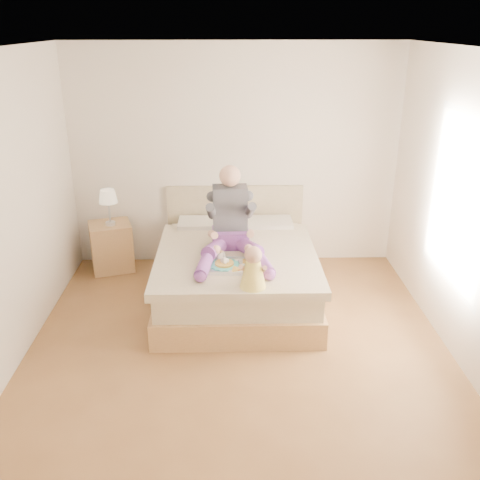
{
  "coord_description": "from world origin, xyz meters",
  "views": [
    {
      "loc": [
        -0.08,
        -4.31,
        2.89
      ],
      "look_at": [
        0.03,
        0.76,
        0.81
      ],
      "focal_mm": 40.0,
      "sensor_mm": 36.0,
      "label": 1
    }
  ],
  "objects_px": {
    "tray": "(234,264)",
    "baby": "(253,270)",
    "nightstand": "(112,246)",
    "adult": "(231,227)",
    "bed": "(236,270)"
  },
  "relations": [
    {
      "from": "adult",
      "to": "baby",
      "type": "height_order",
      "value": "adult"
    },
    {
      "from": "bed",
      "to": "baby",
      "type": "height_order",
      "value": "baby"
    },
    {
      "from": "tray",
      "to": "baby",
      "type": "height_order",
      "value": "baby"
    },
    {
      "from": "nightstand",
      "to": "tray",
      "type": "height_order",
      "value": "tray"
    },
    {
      "from": "bed",
      "to": "nightstand",
      "type": "height_order",
      "value": "bed"
    },
    {
      "from": "nightstand",
      "to": "adult",
      "type": "bearing_deg",
      "value": -47.56
    },
    {
      "from": "adult",
      "to": "baby",
      "type": "xyz_separation_m",
      "value": [
        0.2,
        -0.85,
        -0.11
      ]
    },
    {
      "from": "nightstand",
      "to": "adult",
      "type": "xyz_separation_m",
      "value": [
        1.48,
        -0.88,
        0.58
      ]
    },
    {
      "from": "baby",
      "to": "nightstand",
      "type": "bearing_deg",
      "value": 141.41
    },
    {
      "from": "tray",
      "to": "adult",
      "type": "bearing_deg",
      "value": 97.04
    },
    {
      "from": "tray",
      "to": "baby",
      "type": "relative_size",
      "value": 1.25
    },
    {
      "from": "bed",
      "to": "adult",
      "type": "xyz_separation_m",
      "value": [
        -0.06,
        -0.13,
        0.56
      ]
    },
    {
      "from": "baby",
      "to": "adult",
      "type": "bearing_deg",
      "value": 110.13
    },
    {
      "from": "nightstand",
      "to": "baby",
      "type": "relative_size",
      "value": 1.48
    },
    {
      "from": "bed",
      "to": "tray",
      "type": "height_order",
      "value": "bed"
    }
  ]
}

